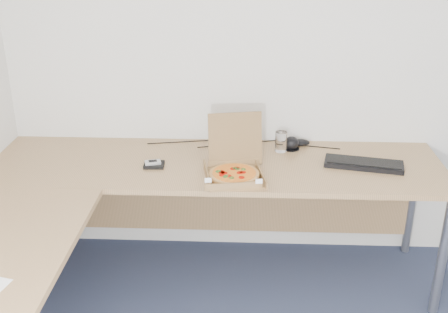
{
  "coord_description": "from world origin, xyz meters",
  "views": [
    {
      "loc": [
        -0.33,
        -1.4,
        1.98
      ],
      "look_at": [
        -0.45,
        1.28,
        0.82
      ],
      "focal_mm": 44.61,
      "sensor_mm": 36.0,
      "label": 1
    }
  ],
  "objects_px": {
    "wallet": "(154,165)",
    "pizza_box": "(234,171)",
    "drinking_glass": "(281,142)",
    "keyboard": "(364,164)",
    "desk": "(145,203)"
  },
  "relations": [
    {
      "from": "desk",
      "to": "wallet",
      "type": "height_order",
      "value": "wallet"
    },
    {
      "from": "pizza_box",
      "to": "wallet",
      "type": "xyz_separation_m",
      "value": [
        -0.44,
        0.11,
        -0.03
      ]
    },
    {
      "from": "desk",
      "to": "keyboard",
      "type": "bearing_deg",
      "value": 20.11
    },
    {
      "from": "desk",
      "to": "drinking_glass",
      "type": "xyz_separation_m",
      "value": [
        0.69,
        0.61,
        0.09
      ]
    },
    {
      "from": "desk",
      "to": "wallet",
      "type": "distance_m",
      "value": 0.36
    },
    {
      "from": "drinking_glass",
      "to": "keyboard",
      "type": "height_order",
      "value": "drinking_glass"
    },
    {
      "from": "pizza_box",
      "to": "drinking_glass",
      "type": "bearing_deg",
      "value": 43.73
    },
    {
      "from": "keyboard",
      "to": "wallet",
      "type": "distance_m",
      "value": 1.14
    },
    {
      "from": "wallet",
      "to": "pizza_box",
      "type": "bearing_deg",
      "value": -16.71
    },
    {
      "from": "desk",
      "to": "keyboard",
      "type": "xyz_separation_m",
      "value": [
        1.13,
        0.41,
        0.04
      ]
    },
    {
      "from": "keyboard",
      "to": "wallet",
      "type": "xyz_separation_m",
      "value": [
        -1.14,
        -0.05,
        -0.0
      ]
    },
    {
      "from": "keyboard",
      "to": "wallet",
      "type": "relative_size",
      "value": 3.85
    },
    {
      "from": "pizza_box",
      "to": "keyboard",
      "type": "bearing_deg",
      "value": 2.68
    },
    {
      "from": "keyboard",
      "to": "drinking_glass",
      "type": "bearing_deg",
      "value": 167.67
    },
    {
      "from": "drinking_glass",
      "to": "wallet",
      "type": "distance_m",
      "value": 0.74
    }
  ]
}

